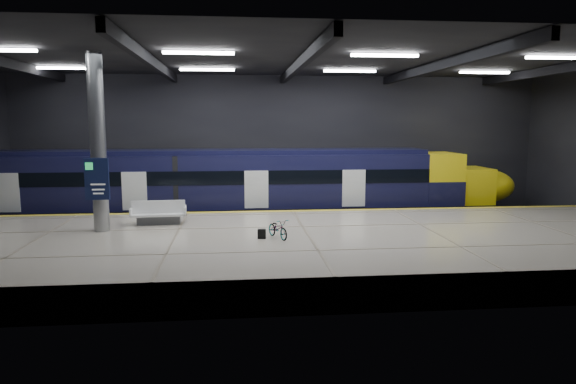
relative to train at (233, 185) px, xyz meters
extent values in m
plane|color=black|center=(2.89, -5.50, -2.06)|extent=(30.00, 30.00, 0.00)
cube|color=black|center=(2.89, 2.50, 1.94)|extent=(30.00, 0.10, 8.00)
cube|color=black|center=(2.89, -13.50, 1.94)|extent=(30.00, 0.10, 8.00)
cube|color=black|center=(2.89, -5.50, 5.94)|extent=(30.00, 16.00, 0.10)
cube|color=black|center=(-3.11, -5.50, 5.69)|extent=(0.25, 16.00, 0.40)
cube|color=black|center=(2.89, -5.50, 5.69)|extent=(0.25, 16.00, 0.40)
cube|color=black|center=(8.89, -5.50, 5.69)|extent=(0.25, 16.00, 0.40)
cube|color=black|center=(14.89, -5.50, 5.69)|extent=(0.25, 16.00, 0.40)
cube|color=white|center=(-1.11, -7.50, 5.82)|extent=(2.60, 0.18, 0.10)
cube|color=white|center=(5.89, -7.50, 5.82)|extent=(2.60, 0.18, 0.10)
cube|color=white|center=(12.89, -7.50, 5.82)|extent=(2.60, 0.18, 0.10)
cube|color=white|center=(-8.11, -1.50, 5.82)|extent=(2.60, 0.18, 0.10)
cube|color=white|center=(-1.11, -1.50, 5.82)|extent=(2.60, 0.18, 0.10)
cube|color=white|center=(5.89, -1.50, 5.82)|extent=(2.60, 0.18, 0.10)
cube|color=white|center=(12.89, -1.50, 5.82)|extent=(2.60, 0.18, 0.10)
cube|color=#C0B4A3|center=(2.89, -8.00, -1.51)|extent=(30.00, 11.00, 1.10)
cube|color=gold|center=(2.89, -2.75, -0.95)|extent=(30.00, 0.40, 0.01)
cube|color=gray|center=(2.89, -0.72, -1.98)|extent=(30.00, 0.08, 0.16)
cube|color=gray|center=(2.89, 0.72, -1.98)|extent=(30.00, 0.08, 0.16)
cube|color=black|center=(-1.80, 0.00, -1.51)|extent=(24.00, 2.58, 0.80)
cube|color=black|center=(-1.80, 0.00, 0.27)|extent=(24.00, 2.80, 2.75)
cube|color=black|center=(-1.80, 0.00, 1.76)|extent=(24.00, 2.30, 0.24)
cube|color=black|center=(-1.80, -1.41, 0.54)|extent=(24.00, 0.04, 0.70)
cube|color=white|center=(1.20, -1.41, -0.06)|extent=(1.20, 0.05, 1.90)
cube|color=yellow|center=(11.20, 0.00, 0.27)|extent=(2.00, 2.80, 2.75)
ellipsoid|color=yellow|center=(13.80, 0.00, -0.21)|extent=(3.60, 2.52, 1.90)
cube|color=black|center=(11.50, 0.00, 0.44)|extent=(1.60, 2.38, 0.80)
cube|color=#595B60|center=(-3.07, -5.35, -0.79)|extent=(1.79, 0.65, 0.33)
cube|color=white|center=(-3.07, -5.35, -0.54)|extent=(2.25, 1.06, 0.09)
cube|color=white|center=(-3.07, -5.35, -0.23)|extent=(2.20, 0.22, 0.55)
cube|color=white|center=(-4.17, -5.42, -0.41)|extent=(0.12, 0.94, 0.33)
cube|color=white|center=(-1.97, -5.29, -0.41)|extent=(0.12, 0.94, 0.33)
imported|color=#99999E|center=(1.70, -8.55, -0.60)|extent=(0.99, 1.46, 0.73)
cube|color=black|center=(1.10, -8.55, -0.78)|extent=(0.32, 0.21, 0.35)
cylinder|color=#9EA0A5|center=(-5.11, -6.50, 2.49)|extent=(0.60, 0.60, 6.90)
cube|color=#10183B|center=(-5.11, -6.92, 1.14)|extent=(0.90, 0.12, 1.60)
camera|label=1|loc=(0.18, -27.05, 3.27)|focal=32.00mm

